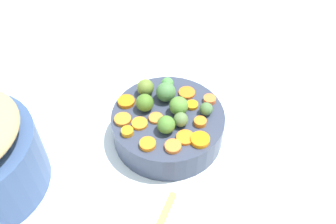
{
  "coord_description": "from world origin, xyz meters",
  "views": [
    {
      "loc": [
        0.46,
        0.23,
        0.69
      ],
      "look_at": [
        -0.02,
        -0.02,
        0.1
      ],
      "focal_mm": 39.61,
      "sensor_mm": 36.0,
      "label": 1
    }
  ],
  "objects": [
    {
      "name": "tabletop",
      "position": [
        0.0,
        0.0,
        0.01
      ],
      "size": [
        2.4,
        2.4,
        0.02
      ],
      "primitive_type": "cube",
      "color": "white",
      "rests_on": "ground"
    },
    {
      "name": "serving_bowl_carrots",
      "position": [
        -0.02,
        -0.02,
        0.06
      ],
      "size": [
        0.25,
        0.25,
        0.07
      ],
      "primitive_type": "cylinder",
      "color": "#31394D",
      "rests_on": "tabletop"
    },
    {
      "name": "carrot_slice_0",
      "position": [
        -0.03,
        0.05,
        0.1
      ],
      "size": [
        0.03,
        0.03,
        0.01
      ],
      "primitive_type": "cylinder",
      "rotation": [
        0.0,
        0.0,
        6.22
      ],
      "color": "orange",
      "rests_on": "serving_bowl_carrots"
    },
    {
      "name": "carrot_slice_1",
      "position": [
        -0.09,
        -0.01,
        0.09
      ],
      "size": [
        0.04,
        0.04,
        0.01
      ],
      "primitive_type": "cylinder",
      "rotation": [
        0.0,
        0.0,
        3.29
      ],
      "color": "orange",
      "rests_on": "serving_bowl_carrots"
    },
    {
      "name": "carrot_slice_2",
      "position": [
        0.04,
        -0.06,
        0.09
      ],
      "size": [
        0.05,
        0.05,
        0.01
      ],
      "primitive_type": "cylinder",
      "rotation": [
        0.0,
        0.0,
        5.52
      ],
      "color": "orange",
      "rests_on": "serving_bowl_carrots"
    },
    {
      "name": "carrot_slice_3",
      "position": [
        0.08,
        -0.01,
        0.1
      ],
      "size": [
        0.05,
        0.05,
        0.01
      ],
      "primitive_type": "cylinder",
      "rotation": [
        0.0,
        0.0,
        2.62
      ],
      "color": "orange",
      "rests_on": "serving_bowl_carrots"
    },
    {
      "name": "carrot_slice_4",
      "position": [
        0.07,
        -0.07,
        0.1
      ],
      "size": [
        0.03,
        0.03,
        0.01
      ],
      "primitive_type": "cylinder",
      "rotation": [
        0.0,
        0.0,
        0.35
      ],
      "color": "orange",
      "rests_on": "serving_bowl_carrots"
    },
    {
      "name": "carrot_slice_5",
      "position": [
        -0.1,
        0.05,
        0.1
      ],
      "size": [
        0.04,
        0.04,
        0.01
      ],
      "primitive_type": "cylinder",
      "rotation": [
        0.0,
        0.0,
        3.45
      ],
      "color": "orange",
      "rests_on": "serving_bowl_carrots"
    },
    {
      "name": "carrot_slice_6",
      "position": [
        -0.07,
        0.02,
        0.09
      ],
      "size": [
        0.04,
        0.04,
        0.01
      ],
      "primitive_type": "cylinder",
      "rotation": [
        0.0,
        0.0,
        4.18
      ],
      "color": "orange",
      "rests_on": "serving_bowl_carrots"
    },
    {
      "name": "carrot_slice_7",
      "position": [
        0.06,
        0.03,
        0.09
      ],
      "size": [
        0.05,
        0.05,
        0.01
      ],
      "primitive_type": "cylinder",
      "rotation": [
        0.0,
        0.0,
        5.72
      ],
      "color": "orange",
      "rests_on": "serving_bowl_carrots"
    },
    {
      "name": "carrot_slice_8",
      "position": [
        0.04,
        -0.09,
        0.09
      ],
      "size": [
        0.04,
        0.04,
        0.01
      ],
      "primitive_type": "cylinder",
      "rotation": [
        0.0,
        0.0,
        3.37
      ],
      "color": "orange",
      "rests_on": "serving_bowl_carrots"
    },
    {
      "name": "carrot_slice_9",
      "position": [
        0.02,
        0.07,
        0.1
      ],
      "size": [
        0.05,
        0.05,
        0.01
      ],
      "primitive_type": "cylinder",
      "rotation": [
        0.0,
        0.0,
        4.27
      ],
      "color": "orange",
      "rests_on": "serving_bowl_carrots"
    },
    {
      "name": "carrot_slice_10",
      "position": [
        0.01,
        -0.03,
        0.09
      ],
      "size": [
        0.04,
        0.04,
        0.01
      ],
      "primitive_type": "cylinder",
      "rotation": [
        0.0,
        0.0,
        0.97
      ],
      "color": "orange",
      "rests_on": "serving_bowl_carrots"
    },
    {
      "name": "carrot_slice_11",
      "position": [
        -0.01,
        -0.12,
        0.09
      ],
      "size": [
        0.05,
        0.05,
        0.01
      ],
      "primitive_type": "cylinder",
      "rotation": [
        0.0,
        0.0,
        4.31
      ],
      "color": "orange",
      "rests_on": "serving_bowl_carrots"
    },
    {
      "name": "carrot_slice_12",
      "position": [
        0.02,
        0.04,
        0.09
      ],
      "size": [
        0.05,
        0.05,
        0.01
      ],
      "primitive_type": "cylinder",
      "rotation": [
        0.0,
        0.0,
        4.97
      ],
      "color": "orange",
      "rests_on": "serving_bowl_carrots"
    },
    {
      "name": "brussels_sprout_0",
      "position": [
        0.02,
        0.0,
        0.11
      ],
      "size": [
        0.04,
        0.04,
        0.04
      ],
      "primitive_type": "sphere",
      "color": "#497A2C",
      "rests_on": "serving_bowl_carrots"
    },
    {
      "name": "brussels_sprout_1",
      "position": [
        -0.03,
        -0.0,
        0.11
      ],
      "size": [
        0.04,
        0.04,
        0.04
      ],
      "primitive_type": "sphere",
      "color": "#528333",
      "rests_on": "serving_bowl_carrots"
    },
    {
      "name": "brussels_sprout_2",
      "position": [
        -0.01,
        0.02,
        0.11
      ],
      "size": [
        0.03,
        0.03,
        0.03
      ],
      "primitive_type": "sphere",
      "color": "#54703E",
      "rests_on": "serving_bowl_carrots"
    },
    {
      "name": "brussels_sprout_3",
      "position": [
        -0.01,
        -0.07,
        0.11
      ],
      "size": [
        0.04,
        0.04,
        0.04
      ],
      "primitive_type": "sphere",
      "color": "#487024",
      "rests_on": "serving_bowl_carrots"
    },
    {
      "name": "brussels_sprout_4",
      "position": [
        -0.09,
        -0.06,
        0.1
      ],
      "size": [
        0.03,
        0.03,
        0.03
      ],
      "primitive_type": "sphere",
      "color": "#478941",
      "rests_on": "serving_bowl_carrots"
    },
    {
      "name": "brussels_sprout_5",
      "position": [
        -0.05,
        -0.09,
        0.11
      ],
      "size": [
        0.04,
        0.04,
        0.04
      ],
      "primitive_type": "sphere",
      "color": "olive",
      "rests_on": "serving_bowl_carrots"
    },
    {
      "name": "brussels_sprout_6",
      "position": [
        -0.06,
        0.05,
        0.1
      ],
      "size": [
        0.03,
        0.03,
        0.03
      ],
      "primitive_type": "sphere",
      "color": "#486C3A",
      "rests_on": "serving_bowl_carrots"
    },
    {
      "name": "brussels_sprout_7",
      "position": [
        -0.06,
        -0.04,
        0.11
      ],
      "size": [
        0.04,
        0.04,
        0.04
      ],
      "primitive_type": "sphere",
      "color": "#44723E",
      "rests_on": "serving_bowl_carrots"
    }
  ]
}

